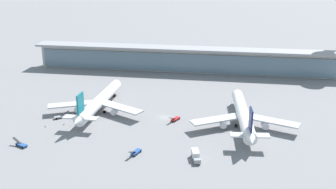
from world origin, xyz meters
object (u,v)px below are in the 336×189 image
Objects in this scene: service_truck_on_taxiway_blue at (136,152)px; safety_cone_alpha at (45,126)px; service_truck_near_nose_red at (175,119)px; airliner_left_stand at (99,101)px; airliner_centre_stand at (243,115)px; safety_cone_bravo at (64,124)px; service_truck_by_tail_blue at (21,144)px; service_truck_mid_apron_grey at (196,155)px; service_truck_under_wing_grey at (60,117)px.

safety_cone_alpha is (-42.63, 17.49, -0.49)m from service_truck_on_taxiway_blue.
airliner_left_stand is at bearing 171.65° from service_truck_near_nose_red.
airliner_centre_stand is at bearing 39.64° from service_truck_on_taxiway_blue.
airliner_left_stand is 20.33m from safety_cone_bravo.
service_truck_near_nose_red reaches higher than safety_cone_alpha.
airliner_left_stand reaches higher than service_truck_by_tail_blue.
service_truck_near_nose_red is at bearing 14.72° from safety_cone_bravo.
service_truck_by_tail_blue is at bearing -92.40° from safety_cone_alpha.
service_truck_on_taxiway_blue is (-38.04, -31.52, -4.04)m from airliner_centre_stand.
service_truck_on_taxiway_blue is 46.08m from safety_cone_alpha.
airliner_left_stand is 61.14m from service_truck_mid_apron_grey.
service_truck_under_wing_grey is at bearing 83.85° from service_truck_by_tail_blue.
service_truck_mid_apron_grey reaches higher than service_truck_under_wing_grey.
service_truck_under_wing_grey is 48.74m from service_truck_on_taxiway_blue.
airliner_centre_stand is at bearing 62.74° from service_truck_mid_apron_grey.
airliner_left_stand is 8.60× the size of service_truck_near_nose_red.
airliner_left_stand is 64.27m from airliner_centre_stand.
service_truck_under_wing_grey is 10.11m from safety_cone_alpha.
service_truck_under_wing_grey and service_truck_by_tail_blue have the same top height.
service_truck_under_wing_grey is (-14.44, -10.52, -4.04)m from airliner_left_stand.
service_truck_by_tail_blue is at bearing -178.89° from service_truck_on_taxiway_blue.
service_truck_under_wing_grey is 0.88× the size of service_truck_by_tail_blue.
safety_cone_alpha is at bearing -102.98° from service_truck_under_wing_grey.
service_truck_near_nose_red is at bearing 32.33° from service_truck_by_tail_blue.
service_truck_under_wing_grey is 8.50× the size of safety_cone_alpha.
service_truck_near_nose_red is at bearing 6.09° from service_truck_under_wing_grey.
service_truck_on_taxiway_blue is at bearing 178.11° from service_truck_mid_apron_grey.
airliner_centre_stand is 28.83m from service_truck_near_nose_red.
service_truck_mid_apron_grey is at bearing 0.12° from service_truck_by_tail_blue.
service_truck_mid_apron_grey is 21.46m from service_truck_on_taxiway_blue.
service_truck_under_wing_grey is 0.78× the size of service_truck_mid_apron_grey.
service_truck_under_wing_grey is at bearing 124.09° from safety_cone_bravo.
service_truck_by_tail_blue is 22.84m from safety_cone_bravo.
service_truck_by_tail_blue is 9.67× the size of safety_cone_bravo.
airliner_centre_stand is at bearing -2.27° from service_truck_near_nose_red.
service_truck_mid_apron_grey is (11.91, -33.36, 0.88)m from service_truck_near_nose_red.
airliner_left_stand is 1.00× the size of airliner_centre_stand.
service_truck_on_taxiway_blue is at bearing -106.25° from service_truck_near_nose_red.
service_truck_on_taxiway_blue is 9.83× the size of safety_cone_bravo.
service_truck_near_nose_red and service_truck_on_taxiway_blue have the same top height.
service_truck_near_nose_red is 62.62m from service_truck_by_tail_blue.
service_truck_near_nose_red is at bearing 177.73° from airliner_centre_stand.
service_truck_on_taxiway_blue is 9.83× the size of safety_cone_alpha.
airliner_centre_stand reaches higher than service_truck_by_tail_blue.
service_truck_under_wing_grey is 0.87× the size of service_truck_on_taxiway_blue.
safety_cone_bravo is at bearing -165.28° from service_truck_near_nose_red.
airliner_left_stand is at bearing 59.81° from safety_cone_bravo.
service_truck_near_nose_red is (35.43, -5.20, -4.04)m from airliner_left_stand.
airliner_left_stand reaches higher than service_truck_mid_apron_grey.
service_truck_mid_apron_grey is 61.21m from safety_cone_bravo.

